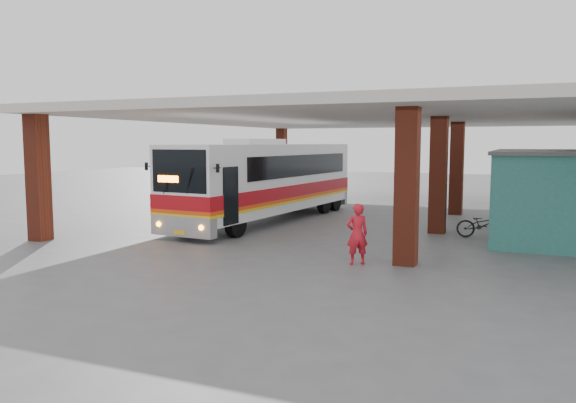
% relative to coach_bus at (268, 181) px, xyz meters
% --- Properties ---
extents(ground, '(90.00, 90.00, 0.00)m').
position_rel_coach_bus_xyz_m(ground, '(4.22, -3.42, -1.76)').
color(ground, '#515154').
rests_on(ground, ground).
extents(brick_columns, '(20.10, 21.60, 4.35)m').
position_rel_coach_bus_xyz_m(brick_columns, '(5.65, 1.58, 0.42)').
color(brick_columns, maroon).
rests_on(brick_columns, ground).
extents(canopy_roof, '(21.00, 23.00, 0.30)m').
position_rel_coach_bus_xyz_m(canopy_roof, '(4.72, 3.08, 2.74)').
color(canopy_roof, beige).
rests_on(canopy_roof, brick_columns).
extents(shop_building, '(5.20, 8.20, 3.11)m').
position_rel_coach_bus_xyz_m(shop_building, '(11.71, 0.58, -0.19)').
color(shop_building, '#2D7066').
rests_on(shop_building, ground).
extents(coach_bus, '(3.55, 12.30, 3.54)m').
position_rel_coach_bus_xyz_m(coach_bus, '(0.00, 0.00, 0.00)').
color(coach_bus, white).
rests_on(coach_bus, ground).
extents(motorcycle, '(1.95, 0.94, 0.98)m').
position_rel_coach_bus_xyz_m(motorcycle, '(8.92, -0.93, -1.27)').
color(motorcycle, black).
rests_on(motorcycle, ground).
extents(pedestrian, '(0.75, 0.68, 1.71)m').
position_rel_coach_bus_xyz_m(pedestrian, '(5.97, -6.92, -0.90)').
color(pedestrian, red).
rests_on(pedestrian, ground).
extents(red_chair, '(0.49, 0.49, 0.70)m').
position_rel_coach_bus_xyz_m(red_chair, '(9.30, 3.24, -1.43)').
color(red_chair, '#B01223').
rests_on(red_chair, ground).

